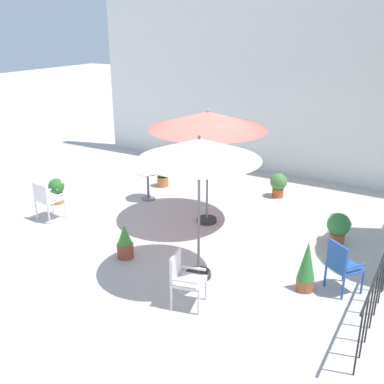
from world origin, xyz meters
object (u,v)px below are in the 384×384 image
at_px(patio_chair_0, 342,264).
at_px(patio_chair_2, 184,276).
at_px(patio_umbrella_0, 208,121).
at_px(potted_plant_4, 125,242).
at_px(potted_plant_3, 57,189).
at_px(potted_plant_1, 278,183).
at_px(potted_plant_2, 307,266).
at_px(patio_chair_1, 46,198).
at_px(potted_plant_5, 163,175).
at_px(patio_umbrella_1, 199,151).
at_px(potted_plant_0, 339,226).
at_px(cafe_table_0, 148,180).

relative_size(patio_chair_0, patio_chair_2, 1.03).
bearing_deg(patio_umbrella_0, potted_plant_4, -104.01).
xyz_separation_m(patio_chair_2, potted_plant_3, (-4.83, 2.04, -0.13)).
bearing_deg(potted_plant_1, potted_plant_2, -63.86).
bearing_deg(patio_chair_0, potted_plant_2, -153.87).
distance_m(patio_chair_1, potted_plant_3, 0.98).
height_order(patio_chair_0, patio_chair_1, patio_chair_0).
bearing_deg(potted_plant_3, potted_plant_2, -6.22).
bearing_deg(potted_plant_1, potted_plant_5, -164.39).
height_order(patio_chair_1, potted_plant_3, patio_chair_1).
bearing_deg(potted_plant_5, patio_umbrella_1, -48.69).
distance_m(patio_umbrella_0, potted_plant_3, 4.20).
relative_size(potted_plant_0, potted_plant_4, 0.93).
distance_m(potted_plant_3, potted_plant_4, 3.36).
bearing_deg(patio_chair_2, potted_plant_0, 65.33).
xyz_separation_m(potted_plant_2, potted_plant_5, (-4.82, 3.01, -0.12)).
height_order(cafe_table_0, potted_plant_5, cafe_table_0).
bearing_deg(potted_plant_3, potted_plant_0, 11.82).
height_order(patio_umbrella_0, patio_chair_1, patio_umbrella_0).
bearing_deg(patio_chair_2, patio_chair_0, 38.40).
distance_m(patio_umbrella_1, patio_chair_2, 1.96).
bearing_deg(potted_plant_4, cafe_table_0, 117.19).
xyz_separation_m(patio_umbrella_1, potted_plant_5, (-3.10, 3.53, -1.94)).
xyz_separation_m(cafe_table_0, potted_plant_0, (4.64, -0.01, -0.15)).
bearing_deg(patio_chair_0, potted_plant_1, 123.52).
relative_size(patio_umbrella_1, potted_plant_3, 4.00).
height_order(potted_plant_0, potted_plant_2, potted_plant_2).
xyz_separation_m(cafe_table_0, patio_chair_2, (3.09, -3.38, -0.00)).
bearing_deg(potted_plant_5, potted_plant_1, 15.61).
bearing_deg(potted_plant_3, potted_plant_5, 56.76).
relative_size(patio_umbrella_0, potted_plant_5, 4.17).
distance_m(potted_plant_0, potted_plant_1, 2.63).
xyz_separation_m(potted_plant_1, potted_plant_5, (-2.94, -0.82, -0.03)).
relative_size(potted_plant_3, potted_plant_4, 0.95).
distance_m(cafe_table_0, patio_chair_1, 2.46).
relative_size(patio_chair_1, potted_plant_2, 0.99).
bearing_deg(potted_plant_0, patio_chair_1, -159.91).
bearing_deg(potted_plant_2, potted_plant_5, 148.04).
bearing_deg(patio_chair_2, patio_umbrella_1, 103.93).
bearing_deg(potted_plant_0, patio_chair_2, -114.67).
relative_size(patio_umbrella_1, potted_plant_2, 2.85).
xyz_separation_m(patio_chair_1, patio_chair_2, (4.29, -1.24, -0.03)).
height_order(patio_chair_1, patio_chair_2, patio_chair_1).
bearing_deg(patio_chair_0, patio_umbrella_0, 157.43).
xyz_separation_m(patio_chair_2, potted_plant_0, (1.55, 3.38, -0.14)).
bearing_deg(potted_plant_4, potted_plant_3, 157.14).
height_order(patio_chair_1, potted_plant_0, patio_chair_1).
relative_size(potted_plant_0, potted_plant_5, 1.03).
distance_m(patio_umbrella_0, patio_chair_0, 3.87).
bearing_deg(potted_plant_2, patio_chair_0, 26.13).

